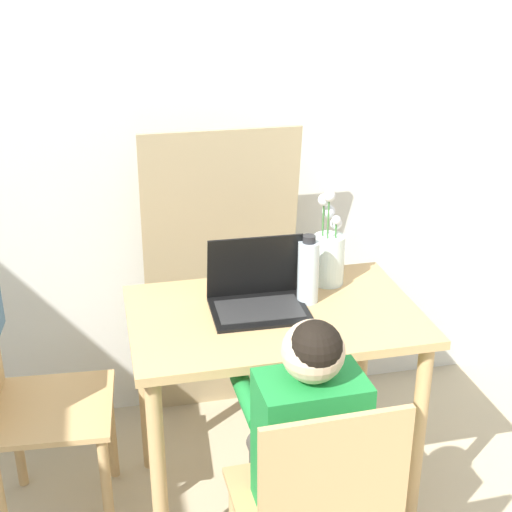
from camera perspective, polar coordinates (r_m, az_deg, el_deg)
wall_back at (r=2.81m, az=-5.28°, el=10.69°), size 6.40×0.05×2.50m
dining_table at (r=2.42m, az=1.45°, el=-7.10°), size 0.96×0.62×0.76m
chair_spare at (r=2.48m, az=-19.15°, el=-8.77°), size 0.46×0.43×0.88m
person_seated at (r=2.01m, az=3.78°, el=-14.17°), size 0.30×0.43×1.02m
laptop at (r=2.36m, az=0.09°, el=-2.89°), size 0.32×0.25×0.24m
flower_vase at (r=2.52m, az=5.85°, el=0.26°), size 0.11×0.11×0.36m
water_bottle at (r=2.38m, az=4.19°, el=-1.21°), size 0.07×0.07×0.24m
cardboard_panel at (r=2.88m, az=-2.89°, el=-1.93°), size 0.60×0.19×1.27m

